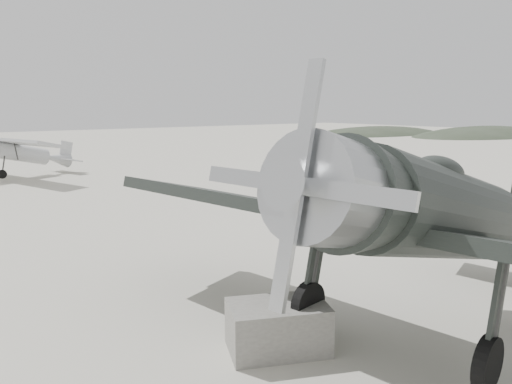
# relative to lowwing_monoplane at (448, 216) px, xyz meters

# --- Properties ---
(ground) EXTENTS (160.00, 160.00, 0.00)m
(ground) POSITION_rel_lowwing_monoplane_xyz_m (3.43, 4.53, -2.34)
(ground) COLOR #A8A495
(ground) RESTS_ON ground
(hill_east_north) EXTENTS (36.00, 18.00, 6.00)m
(hill_east_north) POSITION_rel_lowwing_monoplane_xyz_m (63.43, 32.53, -2.34)
(hill_east_north) COLOR #2E3728
(hill_east_north) RESTS_ON ground
(hill_northeast) EXTENTS (32.00, 16.00, 5.20)m
(hill_northeast) POSITION_rel_lowwing_monoplane_xyz_m (53.43, 44.53, -2.34)
(hill_northeast) COLOR #2E3728
(hill_northeast) RESTS_ON ground
(lowwing_monoplane) EXTENTS (9.89, 13.77, 4.42)m
(lowwing_monoplane) POSITION_rel_lowwing_monoplane_xyz_m (0.00, 0.00, 0.00)
(lowwing_monoplane) COLOR black
(lowwing_monoplane) RESTS_ON ground
(highwing_monoplane) EXTENTS (7.24, 10.08, 2.86)m
(highwing_monoplane) POSITION_rel_lowwing_monoplane_xyz_m (-1.43, 27.59, -0.55)
(highwing_monoplane) COLOR #A6A8AC
(highwing_monoplane) RESTS_ON ground
(equipment_block) EXTENTS (2.03, 1.71, 0.87)m
(equipment_block) POSITION_rel_lowwing_monoplane_xyz_m (-2.76, 1.49, -1.91)
(equipment_block) COLOR slate
(equipment_block) RESTS_ON ground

